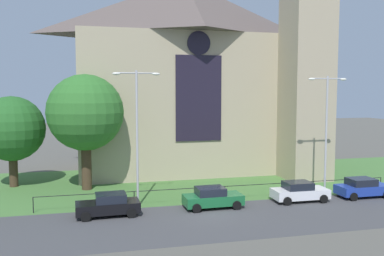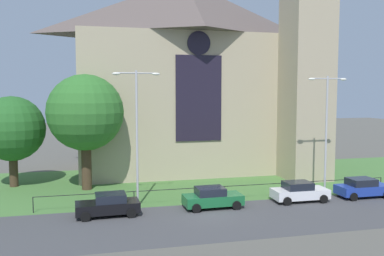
# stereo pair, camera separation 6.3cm
# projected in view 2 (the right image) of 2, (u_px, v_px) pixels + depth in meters

# --- Properties ---
(ground) EXTENTS (160.00, 160.00, 0.00)m
(ground) POSITION_uv_depth(u_px,v_px,m) (178.00, 181.00, 38.63)
(ground) COLOR #56544C
(road_asphalt) EXTENTS (120.00, 8.00, 0.01)m
(road_asphalt) POSITION_uv_depth(u_px,v_px,m) (216.00, 220.00, 27.01)
(road_asphalt) COLOR #424244
(road_asphalt) RESTS_ON ground
(grass_verge) EXTENTS (120.00, 20.00, 0.01)m
(grass_verge) POSITION_uv_depth(u_px,v_px,m) (183.00, 186.00, 36.69)
(grass_verge) COLOR #477538
(grass_verge) RESTS_ON ground
(church_building) EXTENTS (23.20, 16.20, 26.00)m
(church_building) POSITION_uv_depth(u_px,v_px,m) (193.00, 73.00, 44.09)
(church_building) COLOR tan
(church_building) RESTS_ON ground
(iron_railing) EXTENTS (27.70, 0.07, 1.13)m
(iron_railing) POSITION_uv_depth(u_px,v_px,m) (225.00, 188.00, 31.77)
(iron_railing) COLOR black
(iron_railing) RESTS_ON ground
(tree_left_near) EXTENTS (6.44, 6.44, 9.80)m
(tree_left_near) POSITION_uv_depth(u_px,v_px,m) (85.00, 113.00, 34.98)
(tree_left_near) COLOR #423021
(tree_left_near) RESTS_ON ground
(tree_left_far) EXTENTS (5.66, 5.66, 7.95)m
(tree_left_far) POSITION_uv_depth(u_px,v_px,m) (12.00, 129.00, 36.19)
(tree_left_far) COLOR #423021
(tree_left_far) RESTS_ON ground
(streetlamp_near) EXTENTS (3.37, 0.26, 9.82)m
(streetlamp_near) POSITION_uv_depth(u_px,v_px,m) (137.00, 123.00, 29.66)
(streetlamp_near) COLOR #B2B2B7
(streetlamp_near) RESTS_ON ground
(streetlamp_far) EXTENTS (3.37, 0.26, 9.55)m
(streetlamp_far) POSITION_uv_depth(u_px,v_px,m) (326.00, 121.00, 33.24)
(streetlamp_far) COLOR #B2B2B7
(streetlamp_far) RESTS_ON ground
(parked_car_black) EXTENTS (4.26, 2.15, 1.51)m
(parked_car_black) POSITION_uv_depth(u_px,v_px,m) (108.00, 205.00, 27.88)
(parked_car_black) COLOR black
(parked_car_black) RESTS_ON ground
(parked_car_green) EXTENTS (4.24, 2.09, 1.51)m
(parked_car_green) POSITION_uv_depth(u_px,v_px,m) (212.00, 198.00, 29.78)
(parked_car_green) COLOR #196033
(parked_car_green) RESTS_ON ground
(parked_car_white) EXTENTS (4.23, 2.08, 1.51)m
(parked_car_white) POSITION_uv_depth(u_px,v_px,m) (299.00, 192.00, 31.58)
(parked_car_white) COLOR silver
(parked_car_white) RESTS_ON ground
(parked_car_blue) EXTENTS (4.20, 2.03, 1.51)m
(parked_car_blue) POSITION_uv_depth(u_px,v_px,m) (363.00, 188.00, 32.86)
(parked_car_blue) COLOR #1E3899
(parked_car_blue) RESTS_ON ground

